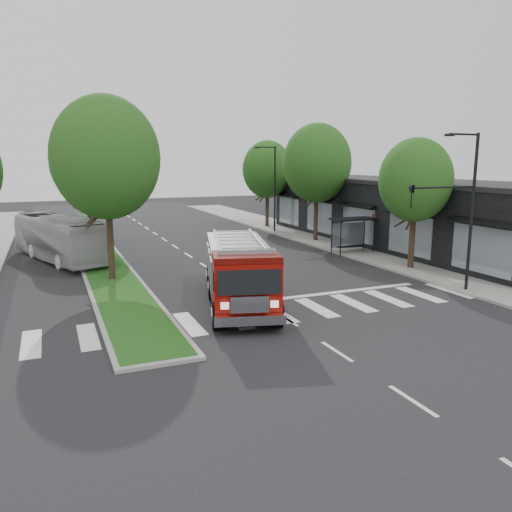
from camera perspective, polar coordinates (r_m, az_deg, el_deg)
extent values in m
plane|color=black|center=(24.96, -0.52, -4.62)|extent=(140.00, 140.00, 0.00)
cube|color=gray|center=(39.39, 10.91, 0.99)|extent=(5.00, 80.00, 0.15)
cube|color=gray|center=(40.94, -18.08, 1.01)|extent=(3.00, 50.00, 0.14)
cube|color=#144513|center=(40.93, -18.09, 1.11)|extent=(2.60, 49.50, 0.02)
cube|color=black|center=(41.71, 16.21, 4.65)|extent=(8.00, 30.00, 5.00)
cylinder|color=black|center=(35.59, 9.65, 1.92)|extent=(0.08, 0.08, 2.50)
cylinder|color=black|center=(37.15, 13.31, 2.15)|extent=(0.08, 0.08, 2.50)
cylinder|color=black|center=(36.60, 8.65, 2.19)|extent=(0.08, 0.08, 2.50)
cylinder|color=black|center=(38.12, 12.25, 2.41)|extent=(0.08, 0.08, 2.50)
cube|color=black|center=(36.68, 11.07, 4.18)|extent=(3.20, 1.60, 0.12)
cube|color=#8C99A5|center=(37.42, 10.41, 2.40)|extent=(2.80, 0.04, 1.80)
cube|color=black|center=(36.95, 10.96, 1.10)|extent=(2.40, 0.40, 0.08)
cylinder|color=black|center=(32.19, 17.39, 1.77)|extent=(0.36, 0.36, 3.74)
ellipsoid|color=#103E11|center=(31.85, 17.76, 8.28)|extent=(4.40, 4.40, 5.06)
cylinder|color=black|center=(41.95, 6.85, 4.62)|extent=(0.36, 0.36, 4.40)
ellipsoid|color=#103E11|center=(41.72, 6.98, 10.51)|extent=(5.60, 5.60, 6.44)
cylinder|color=black|center=(50.87, 1.28, 5.51)|extent=(0.36, 0.36, 3.96)
ellipsoid|color=#103E11|center=(50.67, 1.30, 9.87)|extent=(5.00, 5.00, 5.75)
cylinder|color=black|center=(28.79, -16.30, 1.71)|extent=(0.36, 0.36, 4.62)
ellipsoid|color=#103E11|center=(28.46, -16.78, 10.72)|extent=(5.80, 5.80, 6.67)
cylinder|color=black|center=(42.64, -18.47, 4.25)|extent=(0.36, 0.36, 4.40)
ellipsoid|color=#103E11|center=(42.41, -18.82, 10.02)|extent=(5.60, 5.60, 6.44)
cylinder|color=black|center=(27.26, 23.43, 4.35)|extent=(0.16, 0.16, 8.00)
cylinder|color=black|center=(26.53, 22.69, 12.71)|extent=(1.80, 0.10, 0.10)
cube|color=black|center=(25.90, 21.24, 12.77)|extent=(0.45, 0.20, 0.12)
cylinder|color=black|center=(25.76, 20.54, 7.36)|extent=(4.00, 0.10, 0.10)
imported|color=black|center=(24.59, 17.40, 6.49)|extent=(0.18, 0.22, 1.10)
cylinder|color=black|center=(46.68, 2.17, 7.52)|extent=(0.16, 0.16, 8.00)
cylinder|color=black|center=(46.25, 1.17, 12.33)|extent=(1.80, 0.10, 0.10)
cube|color=black|center=(45.90, 0.11, 12.28)|extent=(0.45, 0.20, 0.12)
cube|color=#590804|center=(23.61, -1.95, -4.19)|extent=(4.94, 9.33, 0.27)
cube|color=maroon|center=(24.18, -2.16, -1.12)|extent=(4.38, 7.27, 2.13)
cube|color=maroon|center=(20.15, -1.10, -3.52)|extent=(3.07, 2.55, 2.24)
cube|color=#B2B2B7|center=(23.97, -2.18, 1.50)|extent=(4.38, 7.27, 0.13)
cylinder|color=#B2B2B7|center=(23.88, -4.47, 1.95)|extent=(1.80, 6.18, 0.11)
cylinder|color=#B2B2B7|center=(24.04, 0.10, 2.05)|extent=(1.80, 6.18, 0.11)
cube|color=silver|center=(19.27, -0.69, -7.33)|extent=(2.77, 1.09, 0.37)
cube|color=#8C99A5|center=(19.85, -1.11, 0.50)|extent=(2.36, 0.98, 0.19)
cylinder|color=black|center=(20.05, -4.49, -6.80)|extent=(0.67, 1.23, 1.17)
cylinder|color=black|center=(20.30, 2.47, -6.55)|extent=(0.67, 1.23, 1.17)
cylinder|color=black|center=(24.34, -5.02, -3.64)|extent=(0.67, 1.23, 1.17)
cylinder|color=black|center=(24.55, 0.71, -3.47)|extent=(0.67, 1.23, 1.17)
cylinder|color=black|center=(26.83, -5.24, -2.29)|extent=(0.67, 1.23, 1.17)
cylinder|color=black|center=(27.02, -0.04, -2.15)|extent=(0.67, 1.23, 1.17)
imported|color=silver|center=(36.21, -21.55, 1.94)|extent=(5.99, 11.33, 3.09)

